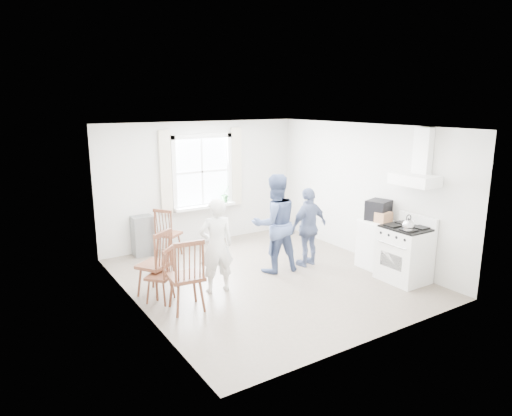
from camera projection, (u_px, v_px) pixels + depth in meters
The scene contains 17 objects.
room_shell at pixel (267, 205), 7.65m from camera, with size 4.62×5.12×2.64m.
window_assembly at pixel (203, 176), 9.63m from camera, with size 1.88×0.24×1.70m.
range_hood at pixel (417, 170), 7.49m from camera, with size 0.45×0.76×0.94m.
shelf_unit at pixel (143, 236), 9.04m from camera, with size 0.40×0.30×0.80m, color slate.
gas_stove at pixel (404, 253), 7.73m from camera, with size 0.68×0.76×1.12m.
kettle at pixel (408, 225), 7.37m from camera, with size 0.19×0.19×0.28m.
low_cabinet at pixel (376, 244), 8.35m from camera, with size 0.50×0.55×0.90m, color white.
stereo_stack at pixel (379, 210), 8.25m from camera, with size 0.49×0.46×0.36m.
cardboard_box at pixel (384, 217), 8.10m from camera, with size 0.28×0.20×0.18m, color #A87651.
windsor_chair_a at pixel (159, 256), 7.09m from camera, with size 0.62×0.61×1.07m.
windsor_chair_b at pixel (188, 268), 6.48m from camera, with size 0.52×0.51×1.12m.
windsor_chair_c at pixel (165, 269), 6.89m from camera, with size 0.52×0.51×0.88m.
person_left at pixel (216, 246), 7.22m from camera, with size 0.56×0.56×1.54m, color white.
person_mid at pixel (275, 223), 8.08m from camera, with size 0.86×0.86×1.77m, color #465783.
person_right at pixel (309, 227), 8.41m from camera, with size 0.86×0.86×1.47m, color navy.
potted_plant at pixel (225, 194), 9.91m from camera, with size 0.20×0.20×0.37m, color #2F6A35.
windsor_chair_d at pixel (165, 228), 8.84m from camera, with size 0.58×0.58×1.00m.
Camera 1 is at (-4.17, -6.19, 3.00)m, focal length 32.00 mm.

